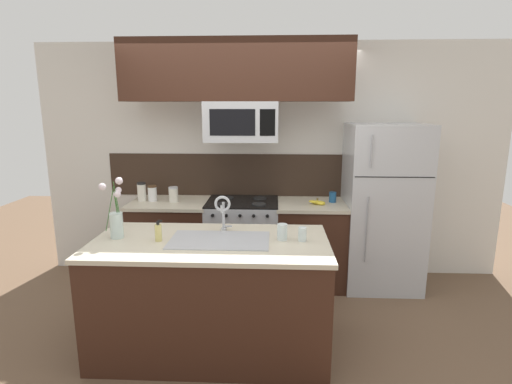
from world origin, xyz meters
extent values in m
plane|color=brown|center=(0.00, 0.00, 0.00)|extent=(10.00, 10.00, 0.00)
cube|color=silver|center=(0.30, 1.28, 1.30)|extent=(5.20, 0.10, 2.60)
cube|color=#332319|center=(0.00, 1.22, 1.15)|extent=(3.10, 0.01, 0.48)
cube|color=#381E14|center=(-0.79, 0.90, 0.44)|extent=(0.81, 0.62, 0.88)
cube|color=beige|center=(-0.79, 0.90, 0.89)|extent=(0.84, 0.65, 0.03)
cube|color=#381E14|center=(0.74, 0.90, 0.44)|extent=(0.71, 0.62, 0.88)
cube|color=beige|center=(0.74, 0.90, 0.89)|extent=(0.74, 0.65, 0.03)
cube|color=#B7BABF|center=(0.00, 0.90, 0.46)|extent=(0.76, 0.62, 0.91)
cube|color=black|center=(0.00, 0.90, 0.92)|extent=(0.76, 0.62, 0.01)
cylinder|color=black|center=(-0.18, 0.76, 0.93)|extent=(0.15, 0.15, 0.01)
cylinder|color=black|center=(0.18, 0.76, 0.93)|extent=(0.15, 0.15, 0.01)
cylinder|color=black|center=(-0.18, 1.04, 0.93)|extent=(0.15, 0.15, 0.01)
cylinder|color=black|center=(0.18, 1.04, 0.93)|extent=(0.15, 0.15, 0.01)
cylinder|color=black|center=(-0.27, 0.58, 0.85)|extent=(0.03, 0.02, 0.03)
cylinder|color=black|center=(-0.14, 0.58, 0.85)|extent=(0.03, 0.02, 0.03)
cylinder|color=black|center=(0.00, 0.58, 0.85)|extent=(0.03, 0.02, 0.03)
cylinder|color=black|center=(0.14, 0.58, 0.85)|extent=(0.03, 0.02, 0.03)
cylinder|color=black|center=(0.27, 0.58, 0.85)|extent=(0.03, 0.02, 0.03)
cube|color=#B7BABF|center=(0.00, 0.88, 1.76)|extent=(0.74, 0.40, 0.40)
cube|color=black|center=(-0.07, 0.68, 1.76)|extent=(0.45, 0.00, 0.26)
cube|color=black|center=(0.27, 0.68, 1.76)|extent=(0.15, 0.00, 0.26)
cube|color=#381E14|center=(-0.05, 0.85, 2.26)|extent=(2.29, 0.34, 0.60)
cube|color=#B7BABF|center=(1.49, 0.92, 0.87)|extent=(0.79, 0.72, 1.74)
cube|color=black|center=(1.49, 0.56, 1.26)|extent=(0.75, 0.00, 0.01)
cylinder|color=#99999E|center=(1.25, 0.54, 1.50)|extent=(0.01, 0.01, 0.31)
cylinder|color=#99999E|center=(1.25, 0.54, 0.73)|extent=(0.01, 0.01, 0.66)
cylinder|color=silver|center=(-1.09, 0.91, 1.00)|extent=(0.09, 0.09, 0.18)
cylinder|color=black|center=(-1.09, 0.91, 1.11)|extent=(0.09, 0.09, 0.02)
cylinder|color=silver|center=(-0.98, 0.91, 0.99)|extent=(0.10, 0.10, 0.15)
cylinder|color=#4C331E|center=(-0.98, 0.91, 1.07)|extent=(0.09, 0.09, 0.02)
cylinder|color=silver|center=(-0.74, 0.89, 0.98)|extent=(0.10, 0.10, 0.15)
cylinder|color=#B2B2B7|center=(-0.74, 0.89, 1.06)|extent=(0.10, 0.10, 0.02)
ellipsoid|color=yellow|center=(0.78, 0.83, 0.93)|extent=(0.16, 0.12, 0.05)
ellipsoid|color=yellow|center=(0.79, 0.85, 0.93)|extent=(0.17, 0.09, 0.05)
ellipsoid|color=yellow|center=(0.79, 0.83, 0.93)|extent=(0.17, 0.04, 0.07)
ellipsoid|color=yellow|center=(0.80, 0.85, 0.93)|extent=(0.18, 0.09, 0.06)
ellipsoid|color=yellow|center=(0.80, 0.83, 0.93)|extent=(0.17, 0.12, 0.07)
cylinder|color=brown|center=(0.79, 0.84, 0.96)|extent=(0.02, 0.02, 0.03)
cylinder|color=#1E5184|center=(0.97, 0.95, 0.97)|extent=(0.08, 0.08, 0.11)
cube|color=#381E14|center=(-0.15, -0.35, 0.44)|extent=(1.79, 0.87, 0.88)
cube|color=beige|center=(-0.15, -0.35, 0.89)|extent=(1.82, 0.90, 0.03)
cube|color=#ADAFB5|center=(-0.08, -0.35, 0.91)|extent=(0.76, 0.44, 0.01)
cube|color=#ADAFB5|center=(-0.25, -0.35, 0.84)|extent=(0.30, 0.33, 0.15)
cube|color=#ADAFB5|center=(0.10, -0.35, 0.84)|extent=(0.30, 0.33, 0.15)
cylinder|color=#B7BABF|center=(-0.08, -0.09, 0.92)|extent=(0.04, 0.04, 0.02)
cylinder|color=#B7BABF|center=(-0.08, -0.09, 1.04)|extent=(0.02, 0.02, 0.22)
torus|color=#B7BABF|center=(-0.08, -0.14, 1.15)|extent=(0.13, 0.02, 0.13)
cylinder|color=#B7BABF|center=(-0.08, -0.20, 1.12)|extent=(0.02, 0.02, 0.06)
cube|color=#B7BABF|center=(-0.04, -0.09, 0.95)|extent=(0.07, 0.01, 0.01)
cylinder|color=#DBCC75|center=(-0.54, -0.38, 0.98)|extent=(0.05, 0.05, 0.13)
cylinder|color=black|center=(-0.54, -0.38, 1.05)|extent=(0.02, 0.02, 0.02)
cube|color=black|center=(-0.52, -0.38, 1.07)|extent=(0.03, 0.01, 0.01)
cylinder|color=silver|center=(0.40, -0.31, 0.97)|extent=(0.08, 0.08, 0.13)
cylinder|color=silver|center=(0.56, -0.33, 0.96)|extent=(0.06, 0.06, 0.11)
cylinder|color=silver|center=(-0.89, -0.32, 1.01)|extent=(0.10, 0.10, 0.20)
cylinder|color=silver|center=(-0.89, -0.32, 0.95)|extent=(0.09, 0.09, 0.06)
cylinder|color=#386B2D|center=(-0.88, -0.30, 1.13)|extent=(0.02, 0.05, 0.31)
sphere|color=silver|center=(-0.87, -0.27, 1.28)|extent=(0.05, 0.05, 0.05)
cylinder|color=#386B2D|center=(-0.88, -0.31, 1.11)|extent=(0.02, 0.03, 0.29)
sphere|color=silver|center=(-0.87, -0.30, 1.26)|extent=(0.06, 0.06, 0.06)
cylinder|color=#386B2D|center=(-0.87, -0.30, 1.16)|extent=(0.04, 0.04, 0.38)
sphere|color=silver|center=(-0.85, -0.28, 1.36)|extent=(0.06, 0.06, 0.06)
cylinder|color=#386B2D|center=(-0.92, -0.33, 1.15)|extent=(0.08, 0.04, 0.35)
sphere|color=silver|center=(-0.96, -0.35, 1.32)|extent=(0.06, 0.06, 0.06)
camera|label=1|loc=(0.34, -3.24, 1.92)|focal=28.00mm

